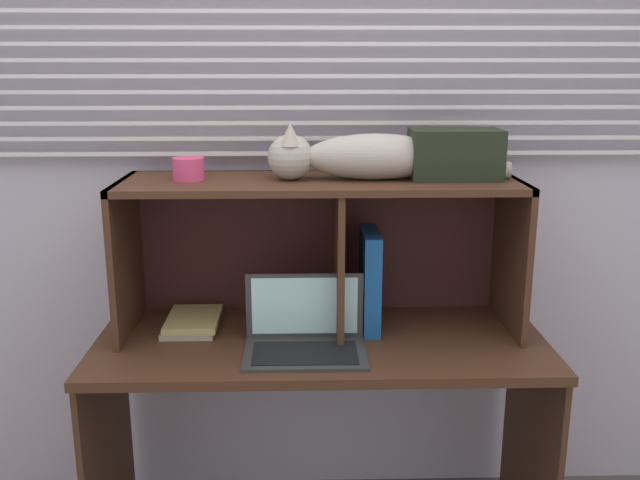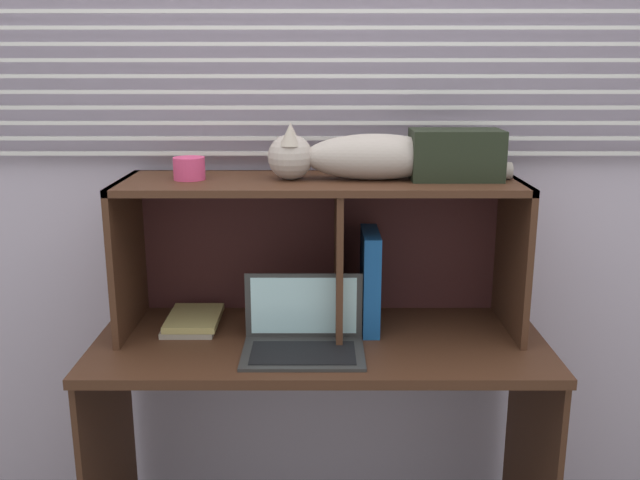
% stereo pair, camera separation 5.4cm
% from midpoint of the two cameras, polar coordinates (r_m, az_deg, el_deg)
% --- Properties ---
extents(back_panel_with_blinds, '(4.40, 0.08, 2.50)m').
position_cam_midpoint_polar(back_panel_with_blinds, '(2.37, 0.65, 7.42)').
color(back_panel_with_blinds, '#BAADC4').
rests_on(back_panel_with_blinds, ground).
extents(desk, '(1.39, 0.59, 0.71)m').
position_cam_midpoint_polar(desk, '(2.24, 0.70, -11.31)').
color(desk, '#442719').
rests_on(desk, ground).
extents(hutch_shelf_unit, '(1.24, 0.38, 0.48)m').
position_cam_midpoint_polar(hutch_shelf_unit, '(2.21, 0.89, 1.25)').
color(hutch_shelf_unit, '#442719').
rests_on(hutch_shelf_unit, desk).
extents(cat, '(0.75, 0.15, 0.17)m').
position_cam_midpoint_polar(cat, '(2.14, 3.98, 6.82)').
color(cat, '#B1A29A').
rests_on(cat, hutch_shelf_unit).
extents(laptop, '(0.36, 0.24, 0.21)m').
position_cam_midpoint_polar(laptop, '(2.09, -0.63, -7.86)').
color(laptop, '#313131').
rests_on(laptop, desk).
extents(binder_upright, '(0.05, 0.22, 0.32)m').
position_cam_midpoint_polar(binder_upright, '(2.23, 4.80, -3.31)').
color(binder_upright, '#164D94').
rests_on(binder_upright, desk).
extents(book_stack, '(0.17, 0.23, 0.04)m').
position_cam_midpoint_polar(book_stack, '(2.30, -9.71, -6.54)').
color(book_stack, gray).
rests_on(book_stack, desk).
extents(small_basket, '(0.10, 0.10, 0.07)m').
position_cam_midpoint_polar(small_basket, '(2.17, -9.98, 5.80)').
color(small_basket, '#D84173').
rests_on(small_basket, hutch_shelf_unit).
extents(storage_box, '(0.28, 0.15, 0.15)m').
position_cam_midpoint_polar(storage_box, '(2.18, 11.76, 6.86)').
color(storage_box, black).
rests_on(storage_box, hutch_shelf_unit).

